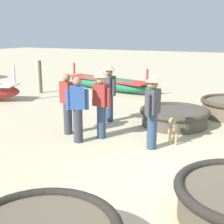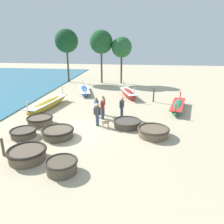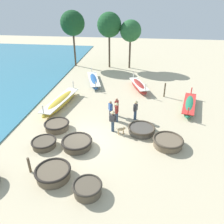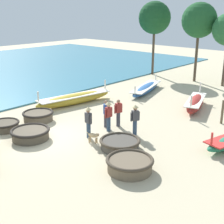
# 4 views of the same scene
# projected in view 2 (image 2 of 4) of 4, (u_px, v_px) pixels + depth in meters

# --- Properties ---
(ground_plane) EXTENTS (80.00, 80.00, 0.00)m
(ground_plane) POSITION_uv_depth(u_px,v_px,m) (70.00, 132.00, 14.27)
(ground_plane) COLOR #C6B793
(coracle_weathered) EXTENTS (1.49, 1.49, 0.60)m
(coracle_weathered) POSITION_uv_depth(u_px,v_px,m) (62.00, 166.00, 9.88)
(coracle_weathered) COLOR brown
(coracle_weathered) RESTS_ON ground
(coracle_far_left) EXTENTS (1.95, 1.95, 0.60)m
(coracle_far_left) POSITION_uv_depth(u_px,v_px,m) (27.00, 154.00, 10.89)
(coracle_far_left) COLOR brown
(coracle_far_left) RESTS_ON ground
(coracle_front_right) EXTENTS (1.99, 1.99, 0.57)m
(coracle_front_right) POSITION_uv_depth(u_px,v_px,m) (153.00, 132.00, 13.57)
(coracle_front_right) COLOR brown
(coracle_front_right) RESTS_ON ground
(coracle_front_left) EXTENTS (1.84, 1.84, 0.56)m
(coracle_front_left) POSITION_uv_depth(u_px,v_px,m) (40.00, 120.00, 15.50)
(coracle_front_left) COLOR brown
(coracle_front_left) RESTS_ON ground
(coracle_center) EXTENTS (1.63, 1.63, 0.48)m
(coracle_center) POSITION_uv_depth(u_px,v_px,m) (23.00, 133.00, 13.52)
(coracle_center) COLOR brown
(coracle_center) RESTS_ON ground
(coracle_upturned) EXTENTS (1.97, 1.97, 0.48)m
(coracle_upturned) POSITION_uv_depth(u_px,v_px,m) (127.00, 123.00, 15.07)
(coracle_upturned) COLOR #4C473F
(coracle_upturned) RESTS_ON ground
(coracle_nearest) EXTENTS (2.00, 2.00, 0.55)m
(coracle_nearest) POSITION_uv_depth(u_px,v_px,m) (58.00, 132.00, 13.47)
(coracle_nearest) COLOR brown
(coracle_nearest) RESTS_ON ground
(long_boat_red_hull) EXTENTS (2.50, 5.41, 1.01)m
(long_boat_red_hull) POSITION_uv_depth(u_px,v_px,m) (84.00, 90.00, 24.62)
(long_boat_red_hull) COLOR #285693
(long_boat_red_hull) RESTS_ON ground
(long_boat_green_hull) EXTENTS (2.23, 4.27, 1.41)m
(long_boat_green_hull) POSITION_uv_depth(u_px,v_px,m) (128.00, 93.00, 22.67)
(long_boat_green_hull) COLOR maroon
(long_boat_green_hull) RESTS_ON ground
(long_boat_white_hull) EXTENTS (2.04, 4.87, 1.12)m
(long_boat_white_hull) POSITION_uv_depth(u_px,v_px,m) (178.00, 106.00, 18.64)
(long_boat_white_hull) COLOR #237551
(long_boat_white_hull) RESTS_ON ground
(long_boat_ochre_hull) EXTENTS (1.96, 6.00, 1.34)m
(long_boat_ochre_hull) POSITION_uv_depth(u_px,v_px,m) (48.00, 104.00, 19.10)
(long_boat_ochre_hull) COLOR gold
(long_boat_ochre_hull) RESTS_ON ground
(fisherman_hauling) EXTENTS (0.36, 0.49, 1.67)m
(fisherman_hauling) POSITION_uv_depth(u_px,v_px,m) (122.00, 106.00, 16.61)
(fisherman_hauling) COLOR #2D425B
(fisherman_hauling) RESTS_ON ground
(fisherman_crouching) EXTENTS (0.36, 0.53, 1.67)m
(fisherman_crouching) POSITION_uv_depth(u_px,v_px,m) (102.00, 107.00, 16.29)
(fisherman_crouching) COLOR #2D425B
(fisherman_crouching) RESTS_ON ground
(fisherman_by_coracle) EXTENTS (0.30, 0.51, 1.57)m
(fisherman_by_coracle) POSITION_uv_depth(u_px,v_px,m) (103.00, 105.00, 17.22)
(fisherman_by_coracle) COLOR #383842
(fisherman_by_coracle) RESTS_ON ground
(fisherman_standing_left) EXTENTS (0.53, 0.36, 1.67)m
(fisherman_standing_left) POSITION_uv_depth(u_px,v_px,m) (97.00, 113.00, 15.02)
(fisherman_standing_left) COLOR #2D425B
(fisherman_standing_left) RESTS_ON ground
(fisherman_standing_right) EXTENTS (0.37, 0.47, 1.57)m
(fisherman_standing_right) POSITION_uv_depth(u_px,v_px,m) (97.00, 107.00, 16.72)
(fisherman_standing_right) COLOR #383842
(fisherman_standing_right) RESTS_ON ground
(dog) EXTENTS (0.66, 0.37, 0.55)m
(dog) POSITION_uv_depth(u_px,v_px,m) (106.00, 123.00, 14.86)
(dog) COLOR tan
(dog) RESTS_ON ground
(mooring_post_inland) EXTENTS (0.14, 0.14, 1.40)m
(mooring_post_inland) POSITION_uv_depth(u_px,v_px,m) (154.00, 95.00, 20.87)
(mooring_post_inland) COLOR brown
(mooring_post_inland) RESTS_ON ground
(mooring_post_shoreline) EXTENTS (0.14, 0.14, 0.98)m
(mooring_post_shoreline) POSITION_uv_depth(u_px,v_px,m) (3.00, 147.00, 11.24)
(mooring_post_shoreline) COLOR brown
(mooring_post_shoreline) RESTS_ON ground
(tree_leftmost) EXTENTS (3.12, 3.12, 7.10)m
(tree_leftmost) POSITION_uv_depth(u_px,v_px,m) (66.00, 41.00, 29.32)
(tree_leftmost) COLOR #4C3D2D
(tree_leftmost) RESTS_ON ground
(tree_center) EXTENTS (3.05, 3.05, 6.94)m
(tree_center) POSITION_uv_depth(u_px,v_px,m) (101.00, 42.00, 28.72)
(tree_center) COLOR #4C3D2D
(tree_center) RESTS_ON ground
(tree_left_mid) EXTENTS (2.68, 2.68, 6.10)m
(tree_left_mid) POSITION_uv_depth(u_px,v_px,m) (122.00, 47.00, 28.59)
(tree_left_mid) COLOR #4C3D2D
(tree_left_mid) RESTS_ON ground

